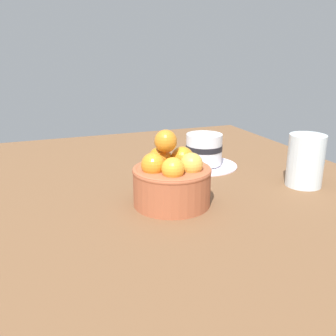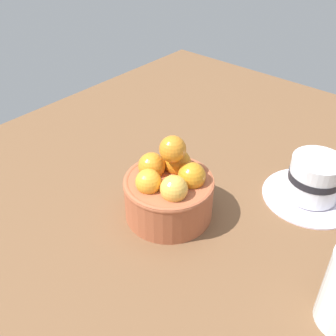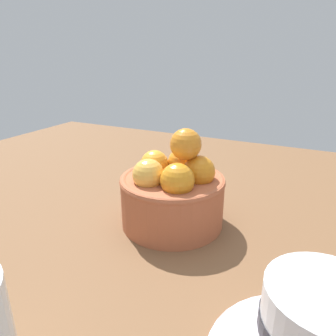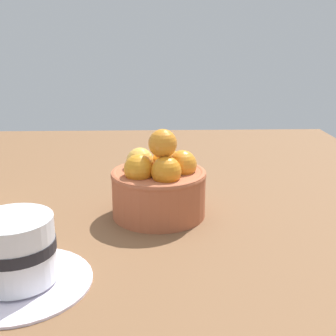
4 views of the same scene
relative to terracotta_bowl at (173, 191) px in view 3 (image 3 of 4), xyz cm
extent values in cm
cube|color=brown|center=(-0.09, -0.02, -6.42)|extent=(117.77, 90.86, 3.49)
cylinder|color=#AD5938|center=(-0.09, -0.02, -1.38)|extent=(13.43, 13.43, 6.60)
torus|color=#AD5938|center=(-0.09, -0.02, 1.53)|extent=(13.63, 13.63, 1.00)
sphere|color=orange|center=(1.85, -2.77, 2.90)|extent=(4.13, 4.13, 4.13)
sphere|color=orange|center=(3.12, 0.97, 2.90)|extent=(4.15, 4.15, 4.15)
sphere|color=orange|center=(-0.05, 3.34, 2.90)|extent=(4.16, 4.16, 4.16)
sphere|color=gold|center=(-3.28, 1.06, 2.90)|extent=(3.78, 3.78, 3.78)
sphere|color=#EEB146|center=(-2.11, -2.72, 2.90)|extent=(3.98, 3.98, 3.98)
sphere|color=orange|center=(1.43, 0.54, 6.39)|extent=(3.95, 3.95, 3.95)
cylinder|color=white|center=(18.10, -15.07, -0.60)|extent=(8.22, 8.22, 6.96)
cylinder|color=black|center=(18.10, -15.07, -0.22)|extent=(8.38, 8.38, 1.25)
camera|label=1|loc=(-57.38, 22.48, 21.63)|focal=40.43mm
camera|label=2|loc=(-35.61, -30.58, 38.06)|focal=42.95mm
camera|label=3|loc=(15.82, -33.90, 17.00)|focal=33.56mm
camera|label=4|loc=(59.64, -0.65, 20.68)|focal=47.18mm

